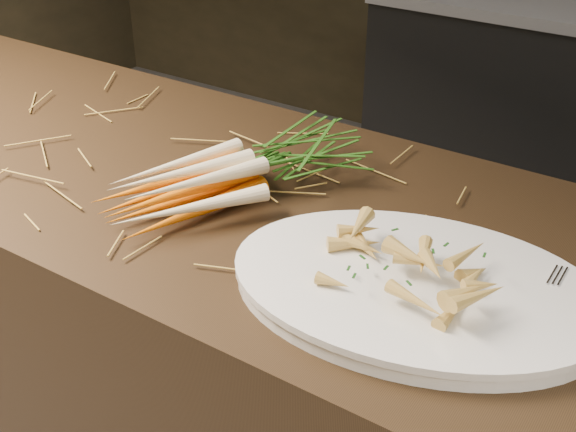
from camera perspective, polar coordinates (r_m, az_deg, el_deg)
name	(u,v)px	position (r m, az deg, el deg)	size (l,w,h in m)	color
main_counter	(257,383)	(1.53, -2.48, -13.06)	(2.40, 0.70, 0.90)	black
straw_bedding	(251,189)	(1.25, -2.95, 2.16)	(1.40, 0.60, 0.02)	olive
root_veg_bunch	(253,165)	(1.25, -2.81, 4.01)	(0.32, 0.52, 0.09)	#E05B02
serving_platter	(414,290)	(1.01, 9.93, -5.81)	(0.51, 0.34, 0.03)	white
roasted_veg_heap	(417,265)	(0.99, 10.15, -3.87)	(0.25, 0.18, 0.06)	#B18833
serving_fork	(553,320)	(0.98, 20.21, -7.74)	(0.02, 0.19, 0.00)	silver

